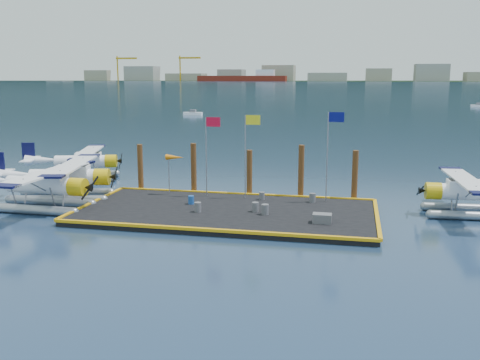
# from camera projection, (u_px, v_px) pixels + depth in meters

# --- Properties ---
(ground) EXTENTS (4000.00, 4000.00, 0.00)m
(ground) POSITION_uv_depth(u_px,v_px,m) (227.00, 215.00, 36.70)
(ground) COLOR #172C47
(ground) RESTS_ON ground
(dock) EXTENTS (20.00, 10.00, 0.40)m
(dock) POSITION_uv_depth(u_px,v_px,m) (227.00, 212.00, 36.66)
(dock) COLOR black
(dock) RESTS_ON ground
(dock_bumpers) EXTENTS (20.25, 10.25, 0.18)m
(dock_bumpers) POSITION_uv_depth(u_px,v_px,m) (227.00, 208.00, 36.60)
(dock_bumpers) COLOR #E09E0D
(dock_bumpers) RESTS_ON dock
(far_backdrop) EXTENTS (3050.00, 2050.00, 810.00)m
(far_backdrop) POSITION_uv_depth(u_px,v_px,m) (433.00, 75.00, 1652.94)
(far_backdrop) COLOR black
(far_backdrop) RESTS_ON ground
(seaplane_a) EXTENTS (9.50, 10.46, 3.73)m
(seaplane_a) POSITION_uv_depth(u_px,v_px,m) (44.00, 188.00, 37.75)
(seaplane_a) COLOR gray
(seaplane_a) RESTS_ON ground
(seaplane_b) EXTENTS (9.75, 10.58, 3.75)m
(seaplane_b) POSITION_uv_depth(u_px,v_px,m) (68.00, 179.00, 40.80)
(seaplane_b) COLOR gray
(seaplane_b) RESTS_ON ground
(seaplane_c) EXTENTS (9.07, 9.73, 3.47)m
(seaplane_c) POSITION_uv_depth(u_px,v_px,m) (84.00, 163.00, 49.06)
(seaplane_c) COLOR gray
(seaplane_c) RESTS_ON ground
(seaplane_d) EXTENTS (8.79, 9.68, 3.44)m
(seaplane_d) POSITION_uv_depth(u_px,v_px,m) (470.00, 195.00, 36.21)
(seaplane_d) COLOR gray
(seaplane_d) RESTS_ON ground
(drum_0) EXTENTS (0.42, 0.42, 0.60)m
(drum_0) POSITION_uv_depth(u_px,v_px,m) (191.00, 200.00, 38.16)
(drum_0) COLOR #1B4997
(drum_0) RESTS_ON dock
(drum_1) EXTENTS (0.46, 0.46, 0.65)m
(drum_1) POSITION_uv_depth(u_px,v_px,m) (255.00, 207.00, 36.00)
(drum_1) COLOR #57575B
(drum_1) RESTS_ON dock
(drum_2) EXTENTS (0.49, 0.49, 0.69)m
(drum_2) POSITION_uv_depth(u_px,v_px,m) (265.00, 209.00, 35.26)
(drum_2) COLOR #57575B
(drum_2) RESTS_ON dock
(drum_3) EXTENTS (0.47, 0.47, 0.66)m
(drum_3) POSITION_uv_depth(u_px,v_px,m) (198.00, 207.00, 35.94)
(drum_3) COLOR #57575B
(drum_3) RESTS_ON dock
(drum_4) EXTENTS (0.47, 0.47, 0.66)m
(drum_4) POSITION_uv_depth(u_px,v_px,m) (312.00, 198.00, 38.69)
(drum_4) COLOR #57575B
(drum_4) RESTS_ON dock
(drum_5) EXTENTS (0.41, 0.41, 0.58)m
(drum_5) POSITION_uv_depth(u_px,v_px,m) (262.00, 196.00, 39.47)
(drum_5) COLOR #57575B
(drum_5) RESTS_ON dock
(crate) EXTENTS (1.17, 0.78, 0.58)m
(crate) POSITION_uv_depth(u_px,v_px,m) (322.00, 218.00, 33.26)
(crate) COLOR #57575B
(crate) RESTS_ON dock
(flagpole_red) EXTENTS (1.14, 0.08, 6.00)m
(flagpole_red) POSITION_uv_depth(u_px,v_px,m) (209.00, 144.00, 39.97)
(flagpole_red) COLOR gray
(flagpole_red) RESTS_ON dock
(flagpole_yellow) EXTENTS (1.14, 0.08, 6.20)m
(flagpole_yellow) POSITION_uv_depth(u_px,v_px,m) (248.00, 143.00, 39.33)
(flagpole_yellow) COLOR gray
(flagpole_yellow) RESTS_ON dock
(flagpole_blue) EXTENTS (1.14, 0.08, 6.50)m
(flagpole_blue) POSITION_uv_depth(u_px,v_px,m) (330.00, 143.00, 38.07)
(flagpole_blue) COLOR gray
(flagpole_blue) RESTS_ON dock
(windsock) EXTENTS (1.40, 0.44, 3.12)m
(windsock) POSITION_uv_depth(u_px,v_px,m) (174.00, 158.00, 40.75)
(windsock) COLOR gray
(windsock) RESTS_ON dock
(piling_0) EXTENTS (0.44, 0.44, 4.00)m
(piling_0) POSITION_uv_depth(u_px,v_px,m) (140.00, 169.00, 43.24)
(piling_0) COLOR #4D2B16
(piling_0) RESTS_ON ground
(piling_1) EXTENTS (0.44, 0.44, 4.20)m
(piling_1) POSITION_uv_depth(u_px,v_px,m) (194.00, 170.00, 42.30)
(piling_1) COLOR #4D2B16
(piling_1) RESTS_ON ground
(piling_2) EXTENTS (0.44, 0.44, 3.80)m
(piling_2) POSITION_uv_depth(u_px,v_px,m) (249.00, 174.00, 41.41)
(piling_2) COLOR #4D2B16
(piling_2) RESTS_ON ground
(piling_3) EXTENTS (0.44, 0.44, 4.30)m
(piling_3) POSITION_uv_depth(u_px,v_px,m) (301.00, 173.00, 40.54)
(piling_3) COLOR #4D2B16
(piling_3) RESTS_ON ground
(piling_4) EXTENTS (0.44, 0.44, 4.00)m
(piling_4) POSITION_uv_depth(u_px,v_px,m) (355.00, 177.00, 39.75)
(piling_4) COLOR #4D2B16
(piling_4) RESTS_ON ground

